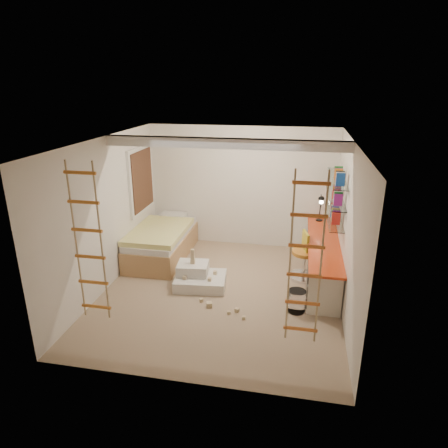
% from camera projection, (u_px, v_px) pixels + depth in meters
% --- Properties ---
extents(floor, '(4.50, 4.50, 0.00)m').
position_uv_depth(floor, '(221.00, 292.00, 6.94)').
color(floor, '#9D8165').
rests_on(floor, ground).
extents(ceiling_beam, '(4.00, 0.18, 0.16)m').
position_uv_depth(ceiling_beam, '(224.00, 143.00, 6.36)').
color(ceiling_beam, white).
rests_on(ceiling_beam, ceiling).
extents(window_frame, '(0.06, 1.15, 1.35)m').
position_uv_depth(window_frame, '(141.00, 180.00, 8.15)').
color(window_frame, white).
rests_on(window_frame, wall_left).
extents(window_blind, '(0.02, 1.00, 1.20)m').
position_uv_depth(window_blind, '(143.00, 180.00, 8.14)').
color(window_blind, '#4C2D1E').
rests_on(window_blind, window_frame).
extents(rope_ladder_left, '(0.41, 0.04, 2.13)m').
position_uv_depth(rope_ladder_left, '(89.00, 244.00, 5.05)').
color(rope_ladder_left, orange).
rests_on(rope_ladder_left, ceiling).
extents(rope_ladder_right, '(0.41, 0.04, 2.13)m').
position_uv_depth(rope_ladder_right, '(305.00, 261.00, 4.57)').
color(rope_ladder_right, '#CC6022').
rests_on(rope_ladder_right, ceiling).
extents(waste_bin, '(0.29, 0.29, 0.36)m').
position_uv_depth(waste_bin, '(297.00, 301.00, 6.30)').
color(waste_bin, white).
rests_on(waste_bin, floor).
extents(desk, '(0.56, 2.80, 0.75)m').
position_uv_depth(desk, '(322.00, 258.00, 7.29)').
color(desk, red).
rests_on(desk, floor).
extents(shelves, '(0.25, 1.80, 0.71)m').
position_uv_depth(shelves, '(335.00, 197.00, 7.14)').
color(shelves, white).
rests_on(shelves, wall_right).
extents(bed, '(1.02, 2.00, 0.69)m').
position_uv_depth(bed, '(162.00, 242.00, 8.22)').
color(bed, '#AD7F51').
rests_on(bed, floor).
extents(task_lamp, '(0.14, 0.36, 0.57)m').
position_uv_depth(task_lamp, '(321.00, 205.00, 7.93)').
color(task_lamp, black).
rests_on(task_lamp, desk).
extents(swivel_chair, '(0.64, 0.64, 0.89)m').
position_uv_depth(swivel_chair, '(304.00, 262.00, 7.33)').
color(swivel_chair, '#BF7524').
rests_on(swivel_chair, floor).
extents(play_platform, '(0.96, 0.78, 0.39)m').
position_uv_depth(play_platform, '(198.00, 277.00, 7.12)').
color(play_platform, silver).
rests_on(play_platform, floor).
extents(toy_blocks, '(1.22, 1.09, 0.66)m').
position_uv_depth(toy_blocks, '(208.00, 284.00, 6.72)').
color(toy_blocks, '#CCB284').
rests_on(toy_blocks, floor).
extents(books, '(0.14, 0.70, 0.92)m').
position_uv_depth(books, '(336.00, 193.00, 7.11)').
color(books, red).
rests_on(books, shelves).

